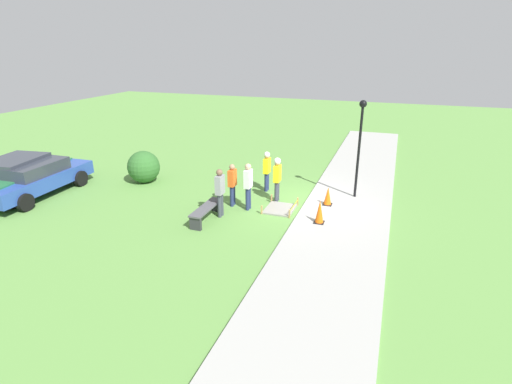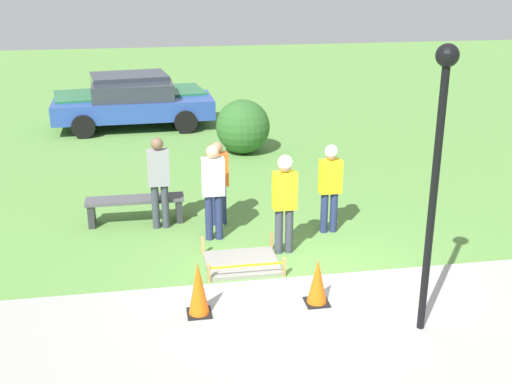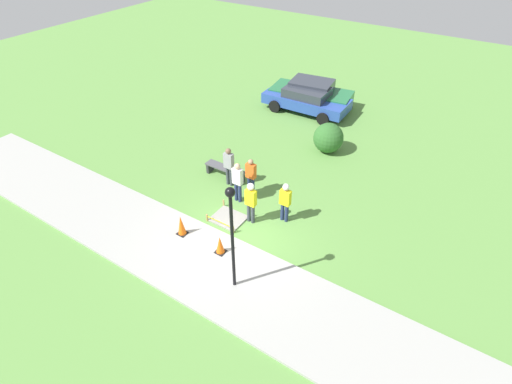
{
  "view_description": "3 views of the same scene",
  "coord_description": "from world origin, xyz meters",
  "px_view_note": "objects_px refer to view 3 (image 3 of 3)",
  "views": [
    {
      "loc": [
        -14.1,
        -2.96,
        5.84
      ],
      "look_at": [
        -1.24,
        1.59,
        0.73
      ],
      "focal_mm": 28.0,
      "sensor_mm": 36.0,
      "label": 1
    },
    {
      "loc": [
        -2.3,
        -8.78,
        4.77
      ],
      "look_at": [
        -0.52,
        1.5,
        1.01
      ],
      "focal_mm": 45.0,
      "sensor_mm": 36.0,
      "label": 2
    },
    {
      "loc": [
        6.22,
        -8.25,
        10.02
      ],
      "look_at": [
        -0.43,
        1.99,
        0.7
      ],
      "focal_mm": 28.0,
      "sensor_mm": 36.0,
      "label": 3
    }
  ],
  "objects_px": {
    "park_bench": "(225,170)",
    "bystander_in_gray_shirt": "(238,180)",
    "bystander_in_white_shirt": "(229,165)",
    "lamppost_near": "(232,225)",
    "traffic_cone_far_patch": "(220,245)",
    "worker_supervisor": "(251,200)",
    "parked_car_blue": "(306,99)",
    "bystander_in_orange_shirt": "(251,175)",
    "traffic_cone_near_patch": "(181,225)",
    "parked_car_green": "(311,93)",
    "worker_assistant": "(285,200)"
  },
  "relations": [
    {
      "from": "parked_car_blue",
      "to": "worker_assistant",
      "type": "bearing_deg",
      "value": -69.11
    },
    {
      "from": "traffic_cone_near_patch",
      "to": "bystander_in_white_shirt",
      "type": "bearing_deg",
      "value": 96.83
    },
    {
      "from": "traffic_cone_near_patch",
      "to": "worker_supervisor",
      "type": "bearing_deg",
      "value": 50.46
    },
    {
      "from": "traffic_cone_near_patch",
      "to": "lamppost_near",
      "type": "height_order",
      "value": "lamppost_near"
    },
    {
      "from": "worker_assistant",
      "to": "parked_car_green",
      "type": "xyz_separation_m",
      "value": [
        -3.71,
        9.47,
        -0.21
      ]
    },
    {
      "from": "worker_assistant",
      "to": "bystander_in_orange_shirt",
      "type": "bearing_deg",
      "value": 160.06
    },
    {
      "from": "bystander_in_orange_shirt",
      "to": "parked_car_blue",
      "type": "xyz_separation_m",
      "value": [
        -1.62,
        7.99,
        -0.19
      ]
    },
    {
      "from": "worker_supervisor",
      "to": "bystander_in_gray_shirt",
      "type": "xyz_separation_m",
      "value": [
        -1.12,
        0.77,
        -0.04
      ]
    },
    {
      "from": "worker_assistant",
      "to": "bystander_in_gray_shirt",
      "type": "xyz_separation_m",
      "value": [
        -2.14,
        0.03,
        0.02
      ]
    },
    {
      "from": "traffic_cone_far_patch",
      "to": "worker_supervisor",
      "type": "bearing_deg",
      "value": 91.85
    },
    {
      "from": "traffic_cone_far_patch",
      "to": "park_bench",
      "type": "xyz_separation_m",
      "value": [
        -2.59,
        3.78,
        -0.08
      ]
    },
    {
      "from": "worker_assistant",
      "to": "bystander_in_orange_shirt",
      "type": "distance_m",
      "value": 2.11
    },
    {
      "from": "bystander_in_gray_shirt",
      "to": "parked_car_green",
      "type": "bearing_deg",
      "value": 99.43
    },
    {
      "from": "traffic_cone_near_patch",
      "to": "parked_car_green",
      "type": "bearing_deg",
      "value": 94.92
    },
    {
      "from": "bystander_in_white_shirt",
      "to": "park_bench",
      "type": "bearing_deg",
      "value": 145.6
    },
    {
      "from": "lamppost_near",
      "to": "parked_car_blue",
      "type": "relative_size",
      "value": 0.8
    },
    {
      "from": "bystander_in_white_shirt",
      "to": "traffic_cone_near_patch",
      "type": "bearing_deg",
      "value": -83.17
    },
    {
      "from": "traffic_cone_far_patch",
      "to": "bystander_in_gray_shirt",
      "type": "distance_m",
      "value": 3.05
    },
    {
      "from": "traffic_cone_near_patch",
      "to": "worker_assistant",
      "type": "relative_size",
      "value": 0.48
    },
    {
      "from": "park_bench",
      "to": "worker_assistant",
      "type": "distance_m",
      "value": 3.75
    },
    {
      "from": "bystander_in_gray_shirt",
      "to": "lamppost_near",
      "type": "distance_m",
      "value": 4.63
    },
    {
      "from": "parked_car_blue",
      "to": "lamppost_near",
      "type": "bearing_deg",
      "value": -74.14
    },
    {
      "from": "traffic_cone_far_patch",
      "to": "park_bench",
      "type": "bearing_deg",
      "value": 124.49
    },
    {
      "from": "parked_car_green",
      "to": "parked_car_blue",
      "type": "xyz_separation_m",
      "value": [
        0.11,
        -0.76,
        -0.04
      ]
    },
    {
      "from": "traffic_cone_near_patch",
      "to": "traffic_cone_far_patch",
      "type": "relative_size",
      "value": 1.17
    },
    {
      "from": "worker_supervisor",
      "to": "bystander_in_orange_shirt",
      "type": "bearing_deg",
      "value": 123.47
    },
    {
      "from": "worker_supervisor",
      "to": "parked_car_blue",
      "type": "relative_size",
      "value": 0.37
    },
    {
      "from": "traffic_cone_far_patch",
      "to": "bystander_in_gray_shirt",
      "type": "bearing_deg",
      "value": 113.38
    },
    {
      "from": "parked_car_green",
      "to": "worker_supervisor",
      "type": "bearing_deg",
      "value": -83.06
    },
    {
      "from": "worker_supervisor",
      "to": "bystander_in_orange_shirt",
      "type": "height_order",
      "value": "worker_supervisor"
    },
    {
      "from": "traffic_cone_far_patch",
      "to": "worker_assistant",
      "type": "distance_m",
      "value": 2.93
    },
    {
      "from": "park_bench",
      "to": "lamppost_near",
      "type": "distance_m",
      "value": 6.41
    },
    {
      "from": "park_bench",
      "to": "worker_supervisor",
      "type": "bearing_deg",
      "value": -35.44
    },
    {
      "from": "park_bench",
      "to": "bystander_in_gray_shirt",
      "type": "height_order",
      "value": "bystander_in_gray_shirt"
    },
    {
      "from": "park_bench",
      "to": "parked_car_blue",
      "type": "bearing_deg",
      "value": 90.44
    },
    {
      "from": "bystander_in_orange_shirt",
      "to": "bystander_in_gray_shirt",
      "type": "height_order",
      "value": "bystander_in_gray_shirt"
    },
    {
      "from": "traffic_cone_far_patch",
      "to": "parked_car_blue",
      "type": "bearing_deg",
      "value": 103.06
    },
    {
      "from": "traffic_cone_near_patch",
      "to": "traffic_cone_far_patch",
      "type": "xyz_separation_m",
      "value": [
        1.71,
        0.02,
        -0.06
      ]
    },
    {
      "from": "traffic_cone_near_patch",
      "to": "worker_assistant",
      "type": "bearing_deg",
      "value": 45.86
    },
    {
      "from": "traffic_cone_near_patch",
      "to": "worker_assistant",
      "type": "distance_m",
      "value": 3.85
    },
    {
      "from": "traffic_cone_near_patch",
      "to": "park_bench",
      "type": "distance_m",
      "value": 3.9
    },
    {
      "from": "parked_car_green",
      "to": "bystander_in_white_shirt",
      "type": "bearing_deg",
      "value": -93.68
    },
    {
      "from": "worker_supervisor",
      "to": "lamppost_near",
      "type": "distance_m",
      "value": 3.48
    },
    {
      "from": "traffic_cone_near_patch",
      "to": "bystander_in_gray_shirt",
      "type": "xyz_separation_m",
      "value": [
        0.52,
        2.76,
        0.51
      ]
    },
    {
      "from": "worker_assistant",
      "to": "lamppost_near",
      "type": "distance_m",
      "value": 3.94
    },
    {
      "from": "park_bench",
      "to": "bystander_in_gray_shirt",
      "type": "xyz_separation_m",
      "value": [
        1.41,
        -1.03,
        0.65
      ]
    },
    {
      "from": "bystander_in_white_shirt",
      "to": "lamppost_near",
      "type": "distance_m",
      "value": 5.69
    },
    {
      "from": "worker_supervisor",
      "to": "bystander_in_orange_shirt",
      "type": "distance_m",
      "value": 1.76
    },
    {
      "from": "lamppost_near",
      "to": "parked_car_blue",
      "type": "bearing_deg",
      "value": 107.44
    },
    {
      "from": "traffic_cone_near_patch",
      "to": "bystander_in_orange_shirt",
      "type": "bearing_deg",
      "value": 78.95
    }
  ]
}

